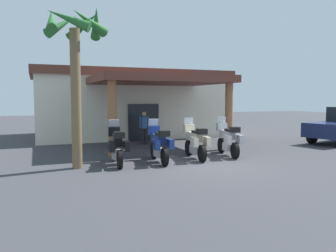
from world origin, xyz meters
The scene contains 8 objects.
ground_plane centered at (0.00, 0.00, 0.00)m, with size 80.00×80.00×0.00m, color #38383D.
motel_building centered at (-0.02, 10.81, 2.12)m, with size 12.02×11.93×4.13m.
motorcycle_black centered at (-2.97, 1.36, 0.70)m, with size 0.74×2.21×1.61m.
motorcycle_blue centered at (-1.36, 1.25, 0.70)m, with size 0.73×2.21×1.61m.
motorcycle_cream centered at (0.25, 1.41, 0.70)m, with size 0.74×2.21×1.61m.
motorcycle_silver centered at (1.86, 1.55, 0.70)m, with size 0.86×2.20×1.61m.
pedestrian centered at (-0.44, 6.11, 1.00)m, with size 0.53×0.32×1.72m.
palm_tree_roadside centered at (-4.37, 1.25, 4.12)m, with size 2.16×2.29×5.61m.
Camera 1 is at (-5.63, -10.62, 2.44)m, focal length 35.80 mm.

